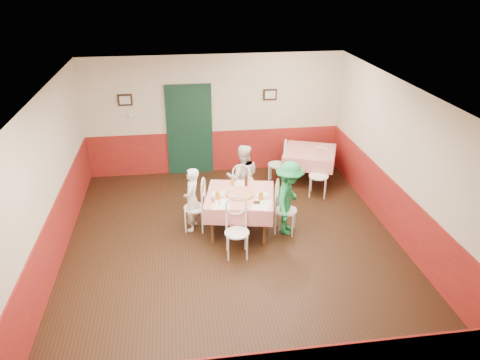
{
  "coord_description": "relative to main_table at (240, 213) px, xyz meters",
  "views": [
    {
      "loc": [
        -0.89,
        -7.02,
        4.63
      ],
      "look_at": [
        0.19,
        0.6,
        1.05
      ],
      "focal_mm": 35.0,
      "sensor_mm": 36.0,
      "label": 1
    }
  ],
  "objects": [
    {
      "name": "shaker_a",
      "position": [
        -0.5,
        -0.32,
        0.43
      ],
      "size": [
        0.04,
        0.04,
        0.09
      ],
      "primitive_type": "cylinder",
      "rotation": [
        0.0,
        0.0,
        -0.2
      ],
      "color": "silver",
      "rests_on": "main_table"
    },
    {
      "name": "left_wall",
      "position": [
        -3.19,
        -0.6,
        1.02
      ],
      "size": [
        0.1,
        7.0,
        2.8
      ],
      "primitive_type": "cube",
      "color": "beige",
      "rests_on": "ground"
    },
    {
      "name": "shaker_b",
      "position": [
        -0.42,
        -0.4,
        0.43
      ],
      "size": [
        0.04,
        0.04,
        0.09
      ],
      "primitive_type": "cylinder",
      "rotation": [
        0.0,
        0.0,
        -0.2
      ],
      "color": "silver",
      "rests_on": "main_table"
    },
    {
      "name": "diner_left",
      "position": [
        -0.88,
        0.18,
        0.25
      ],
      "size": [
        0.42,
        0.52,
        1.25
      ],
      "primitive_type": "imported",
      "rotation": [
        0.0,
        0.0,
        -1.89
      ],
      "color": "gray",
      "rests_on": "ground"
    },
    {
      "name": "second_table",
      "position": [
        1.89,
        1.98,
        0.0
      ],
      "size": [
        1.45,
        1.45,
        0.77
      ],
      "primitive_type": "cube",
      "rotation": [
        0.0,
        0.0,
        -0.37
      ],
      "color": "red",
      "rests_on": "ground"
    },
    {
      "name": "plate_right",
      "position": [
        0.4,
        -0.09,
        0.39
      ],
      "size": [
        0.3,
        0.3,
        0.01
      ],
      "primitive_type": "cylinder",
      "rotation": [
        0.0,
        0.0,
        -0.2
      ],
      "color": "white",
      "rests_on": "main_table"
    },
    {
      "name": "chair_second_a",
      "position": [
        1.14,
        1.98,
        0.08
      ],
      "size": [
        0.54,
        0.54,
        0.9
      ],
      "primitive_type": null,
      "rotation": [
        0.0,
        0.0,
        -1.94
      ],
      "color": "white",
      "rests_on": "ground"
    },
    {
      "name": "right_wall",
      "position": [
        2.81,
        -0.6,
        1.02
      ],
      "size": [
        0.1,
        7.0,
        2.8
      ],
      "primitive_type": "cube",
      "color": "beige",
      "rests_on": "ground"
    },
    {
      "name": "door",
      "position": [
        -0.79,
        2.85,
        0.68
      ],
      "size": [
        0.96,
        0.06,
        2.1
      ],
      "primitive_type": "cube",
      "color": "black",
      "rests_on": "ground"
    },
    {
      "name": "thermostat",
      "position": [
        -2.09,
        2.85,
        1.12
      ],
      "size": [
        0.1,
        0.03,
        0.1
      ],
      "primitive_type": "cube",
      "color": "white",
      "rests_on": "back_wall"
    },
    {
      "name": "chair_far",
      "position": [
        0.17,
        0.83,
        0.08
      ],
      "size": [
        0.52,
        0.52,
        0.9
      ],
      "primitive_type": null,
      "rotation": [
        0.0,
        0.0,
        2.86
      ],
      "color": "white",
      "rests_on": "ground"
    },
    {
      "name": "front_wall",
      "position": [
        -0.19,
        -4.1,
        1.02
      ],
      "size": [
        6.0,
        0.1,
        2.8
      ],
      "primitive_type": "cube",
      "color": "beige",
      "rests_on": "ground"
    },
    {
      "name": "menu_left",
      "position": [
        -0.4,
        -0.35,
        0.39
      ],
      "size": [
        0.32,
        0.42,
        0.0
      ],
      "primitive_type": "cube",
      "rotation": [
        0.0,
        0.0,
        -0.06
      ],
      "color": "white",
      "rests_on": "main_table"
    },
    {
      "name": "wainscot_back",
      "position": [
        -0.19,
        2.89,
        0.12
      ],
      "size": [
        6.0,
        0.03,
        1.0
      ],
      "primitive_type": "cube",
      "color": "maroon",
      "rests_on": "ground"
    },
    {
      "name": "ceiling",
      "position": [
        -0.19,
        -0.6,
        2.42
      ],
      "size": [
        7.0,
        7.0,
        0.0
      ],
      "primitive_type": "plane",
      "color": "white",
      "rests_on": "back_wall"
    },
    {
      "name": "chair_left",
      "position": [
        -0.83,
        0.17,
        0.08
      ],
      "size": [
        0.5,
        0.5,
        0.9
      ],
      "primitive_type": null,
      "rotation": [
        0.0,
        0.0,
        -1.8
      ],
      "color": "white",
      "rests_on": "ground"
    },
    {
      "name": "shaker_c",
      "position": [
        -0.53,
        -0.24,
        0.43
      ],
      "size": [
        0.04,
        0.04,
        0.09
      ],
      "primitive_type": "cylinder",
      "rotation": [
        0.0,
        0.0,
        -0.2
      ],
      "color": "#B23319",
      "rests_on": "main_table"
    },
    {
      "name": "picture_right",
      "position": [
        1.11,
        2.85,
        1.48
      ],
      "size": [
        0.32,
        0.03,
        0.26
      ],
      "primitive_type": "cube",
      "color": "black",
      "rests_on": "back_wall"
    },
    {
      "name": "pizza",
      "position": [
        -0.01,
        -0.04,
        0.4
      ],
      "size": [
        0.58,
        0.58,
        0.03
      ],
      "primitive_type": "cylinder",
      "rotation": [
        0.0,
        0.0,
        -0.2
      ],
      "color": "#B74723",
      "rests_on": "main_table"
    },
    {
      "name": "chair_second_b",
      "position": [
        1.89,
        1.23,
        0.08
      ],
      "size": [
        0.54,
        0.54,
        0.9
      ],
      "primitive_type": null,
      "rotation": [
        0.0,
        0.0,
        -0.37
      ],
      "color": "white",
      "rests_on": "ground"
    },
    {
      "name": "menu_right",
      "position": [
        0.31,
        -0.47,
        0.39
      ],
      "size": [
        0.44,
        0.49,
        0.0
      ],
      "primitive_type": "cube",
      "rotation": [
        0.0,
        0.0,
        -0.41
      ],
      "color": "white",
      "rests_on": "main_table"
    },
    {
      "name": "floor",
      "position": [
        -0.19,
        -0.6,
        -0.38
      ],
      "size": [
        7.0,
        7.0,
        0.0
      ],
      "primitive_type": "plane",
      "color": "black",
      "rests_on": "ground"
    },
    {
      "name": "plate_far",
      "position": [
        0.06,
        0.42,
        0.39
      ],
      "size": [
        0.3,
        0.3,
        0.01
      ],
      "primitive_type": "cylinder",
      "rotation": [
        0.0,
        0.0,
        -0.2
      ],
      "color": "white",
      "rests_on": "main_table"
    },
    {
      "name": "beer_bottle",
      "position": [
        0.17,
        0.35,
        0.5
      ],
      "size": [
        0.07,
        0.07,
        0.22
      ],
      "primitive_type": "cylinder",
      "rotation": [
        0.0,
        0.0,
        -0.2
      ],
      "color": "#381C0A",
      "rests_on": "main_table"
    },
    {
      "name": "wallet",
      "position": [
        0.25,
        -0.38,
        0.4
      ],
      "size": [
        0.13,
        0.11,
        0.02
      ],
      "primitive_type": "cube",
      "rotation": [
        0.0,
        0.0,
        -0.2
      ],
      "color": "black",
      "rests_on": "main_table"
    },
    {
      "name": "back_wall",
      "position": [
        -0.19,
        2.9,
        1.02
      ],
      "size": [
        6.0,
        0.1,
        2.8
      ],
      "primitive_type": "cube",
      "color": "beige",
      "rests_on": "ground"
    },
    {
      "name": "chair_near",
      "position": [
        -0.17,
        -0.83,
        0.08
      ],
      "size": [
        0.45,
        0.45,
        0.9
      ],
      "primitive_type": null,
      "rotation": [
        0.0,
        0.0,
        -0.06
      ],
      "color": "white",
      "rests_on": "ground"
    },
    {
      "name": "picture_left",
      "position": [
        -2.19,
        2.85,
        1.48
      ],
      "size": [
        0.32,
        0.03,
        0.26
      ],
      "primitive_type": "cube",
      "color": "black",
      "rests_on": "back_wall"
    },
    {
      "name": "diner_right",
      "position": [
        0.88,
        -0.18,
        0.33
      ],
      "size": [
        0.87,
        1.05,
        1.42
      ],
      "primitive_type": "imported",
      "rotation": [
        0.0,
        0.0,
        1.12
      ],
      "color": "gray",
      "rests_on": "ground"
    },
    {
      "name": "glass_c",
      "position": [
        -0.08,
        0.42,
        0.45
      ],
      "size": [
        0.08,
        0.08,
        0.13
      ],
      "primitive_type": "cylinder",
      "rotation": [
        0.0,
        0.0,
        -0.2
      ],
      "color": "#BF7219",
      "rests_on": "main_table"
    },
    {
      "name": "wainscot_right",
      "position": [
        2.8,
        -0.6,
        0.12
      ],
      "size": [
        0.03,
        7.0,
        1.0
      ],
      "primitive_type": "cube",
      "color": "maroon",
      "rests_on": "ground"
    },
    {
      "name": "glass_a",
      "position": [
        -0.43,
        -0.14,
        0.46
      ],
      "size": [
        0.1,
        0.1,
        0.15
      ],
      "primitive_type": "cylinder",
      "rotation": [
        0.0,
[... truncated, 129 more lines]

